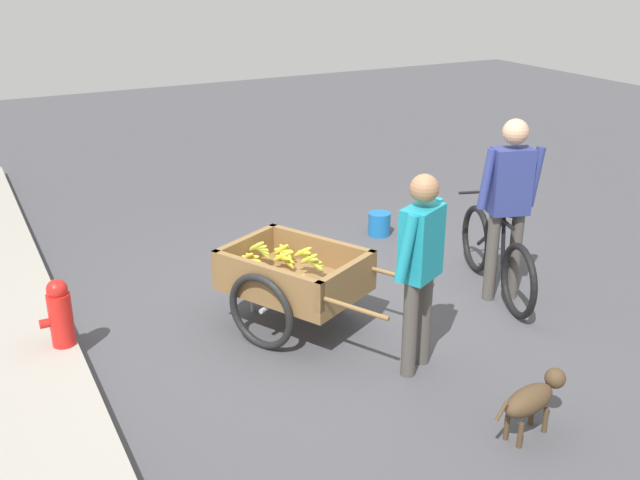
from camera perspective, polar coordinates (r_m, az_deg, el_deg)
The scene contains 8 objects.
ground_plane at distance 6.39m, azimuth 1.28°, elevation -6.06°, with size 24.00×24.00×0.00m, color #47474C.
fruit_cart at distance 6.06m, azimuth -2.01°, elevation -3.06°, with size 1.81×1.42×0.73m.
vendor_person at distance 5.30m, azimuth 7.84°, elevation -1.39°, with size 0.33×0.53×1.54m.
bicycle at distance 6.92m, azimuth 13.55°, elevation -1.22°, with size 1.60×0.65×0.85m.
cyclist_person at distance 6.57m, azimuth 14.54°, elevation 3.48°, with size 0.30×0.57×1.66m.
dog at distance 5.04m, azimuth 16.25°, elevation -11.74°, with size 0.26×0.67×0.40m.
fire_hydrant at distance 5.98m, azimuth -19.53°, elevation -5.86°, with size 0.25×0.25×0.67m.
plastic_bucket at distance 8.18m, azimuth 4.64°, elevation 1.26°, with size 0.25×0.25×0.26m, color #1966B2.
Camera 1 is at (-4.94, 2.76, 2.97)m, focal length 41.08 mm.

